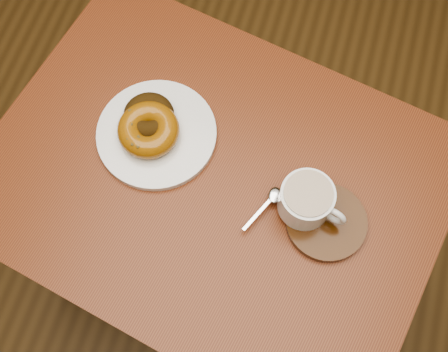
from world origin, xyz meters
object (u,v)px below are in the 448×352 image
(donut_plate, at_px, (157,134))
(saucer, at_px, (326,222))
(cafe_table, at_px, (214,199))
(coffee_cup, at_px, (307,200))

(donut_plate, height_order, saucer, saucer)
(cafe_table, xyz_separation_m, donut_plate, (-0.12, 0.05, 0.12))
(coffee_cup, bearing_deg, saucer, -2.75)
(donut_plate, relative_size, coffee_cup, 1.84)
(cafe_table, distance_m, coffee_cup, 0.23)
(cafe_table, bearing_deg, coffee_cup, 7.48)
(donut_plate, distance_m, coffee_cup, 0.29)
(saucer, relative_size, coffee_cup, 1.17)
(cafe_table, distance_m, donut_plate, 0.18)
(cafe_table, xyz_separation_m, coffee_cup, (0.16, -0.01, 0.16))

